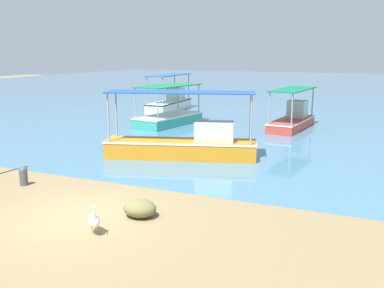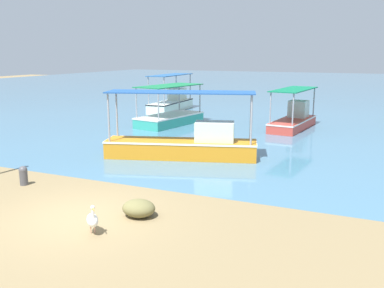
{
  "view_description": "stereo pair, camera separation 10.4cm",
  "coord_description": "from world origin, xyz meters",
  "px_view_note": "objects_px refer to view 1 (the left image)",
  "views": [
    {
      "loc": [
        7.31,
        -8.99,
        4.45
      ],
      "look_at": [
        0.86,
        5.83,
        0.99
      ],
      "focal_mm": 40.0,
      "sensor_mm": 36.0,
      "label": 1
    },
    {
      "loc": [
        7.41,
        -8.95,
        4.45
      ],
      "look_at": [
        0.86,
        5.83,
        0.99
      ],
      "focal_mm": 40.0,
      "sensor_mm": 36.0,
      "label": 2
    }
  ],
  "objects_px": {
    "fishing_boat_far_left": "(170,102)",
    "pelican": "(94,220)",
    "fishing_boat_near_right": "(185,143)",
    "mooring_bollard": "(23,175)",
    "fishing_boat_outer": "(293,119)",
    "fishing_boat_far_right": "(169,117)",
    "net_pile": "(140,208)"
  },
  "relations": [
    {
      "from": "fishing_boat_far_left",
      "to": "pelican",
      "type": "relative_size",
      "value": 6.93
    },
    {
      "from": "fishing_boat_far_left",
      "to": "fishing_boat_near_right",
      "type": "bearing_deg",
      "value": -61.26
    },
    {
      "from": "fishing_boat_near_right",
      "to": "mooring_bollard",
      "type": "height_order",
      "value": "fishing_boat_near_right"
    },
    {
      "from": "fishing_boat_outer",
      "to": "pelican",
      "type": "distance_m",
      "value": 17.56
    },
    {
      "from": "fishing_boat_near_right",
      "to": "fishing_boat_far_right",
      "type": "bearing_deg",
      "value": 121.26
    },
    {
      "from": "mooring_bollard",
      "to": "net_pile",
      "type": "xyz_separation_m",
      "value": [
        5.11,
        -0.9,
        -0.12
      ]
    },
    {
      "from": "fishing_boat_outer",
      "to": "pelican",
      "type": "bearing_deg",
      "value": -95.37
    },
    {
      "from": "fishing_boat_far_right",
      "to": "mooring_bollard",
      "type": "bearing_deg",
      "value": -85.34
    },
    {
      "from": "fishing_boat_near_right",
      "to": "pelican",
      "type": "relative_size",
      "value": 8.29
    },
    {
      "from": "mooring_bollard",
      "to": "fishing_boat_far_right",
      "type": "bearing_deg",
      "value": 94.66
    },
    {
      "from": "fishing_boat_near_right",
      "to": "mooring_bollard",
      "type": "xyz_separation_m",
      "value": [
        -3.44,
        -5.8,
        -0.29
      ]
    },
    {
      "from": "fishing_boat_outer",
      "to": "mooring_bollard",
      "type": "bearing_deg",
      "value": -112.61
    },
    {
      "from": "fishing_boat_outer",
      "to": "fishing_boat_near_right",
      "type": "bearing_deg",
      "value": -107.03
    },
    {
      "from": "fishing_boat_outer",
      "to": "net_pile",
      "type": "bearing_deg",
      "value": -94.23
    },
    {
      "from": "fishing_boat_far_right",
      "to": "mooring_bollard",
      "type": "xyz_separation_m",
      "value": [
        1.08,
        -13.25,
        -0.14
      ]
    },
    {
      "from": "fishing_boat_far_left",
      "to": "mooring_bollard",
      "type": "height_order",
      "value": "fishing_boat_far_left"
    },
    {
      "from": "fishing_boat_far_left",
      "to": "pelican",
      "type": "distance_m",
      "value": 23.42
    },
    {
      "from": "net_pile",
      "to": "pelican",
      "type": "bearing_deg",
      "value": -107.44
    },
    {
      "from": "fishing_boat_near_right",
      "to": "fishing_boat_far_right",
      "type": "relative_size",
      "value": 1.28
    },
    {
      "from": "fishing_boat_far_left",
      "to": "fishing_boat_far_right",
      "type": "xyz_separation_m",
      "value": [
        2.93,
        -6.14,
        -0.17
      ]
    },
    {
      "from": "fishing_boat_outer",
      "to": "fishing_boat_near_right",
      "type": "xyz_separation_m",
      "value": [
        -2.85,
        -9.31,
        0.07
      ]
    },
    {
      "from": "fishing_boat_far_left",
      "to": "net_pile",
      "type": "relative_size",
      "value": 5.88
    },
    {
      "from": "fishing_boat_outer",
      "to": "net_pile",
      "type": "distance_m",
      "value": 16.06
    },
    {
      "from": "fishing_boat_outer",
      "to": "fishing_boat_far_right",
      "type": "bearing_deg",
      "value": -165.83
    },
    {
      "from": "fishing_boat_far_right",
      "to": "pelican",
      "type": "bearing_deg",
      "value": -69.86
    },
    {
      "from": "pelican",
      "to": "fishing_boat_near_right",
      "type": "bearing_deg",
      "value": 98.41
    },
    {
      "from": "fishing_boat_far_left",
      "to": "pelican",
      "type": "xyz_separation_m",
      "value": [
        8.66,
        -21.76,
        -0.29
      ]
    },
    {
      "from": "fishing_boat_far_left",
      "to": "mooring_bollard",
      "type": "bearing_deg",
      "value": -78.31
    },
    {
      "from": "fishing_boat_outer",
      "to": "fishing_boat_far_left",
      "type": "bearing_deg",
      "value": 157.45
    },
    {
      "from": "fishing_boat_outer",
      "to": "mooring_bollard",
      "type": "distance_m",
      "value": 16.37
    },
    {
      "from": "mooring_bollard",
      "to": "net_pile",
      "type": "bearing_deg",
      "value": -10.03
    },
    {
      "from": "fishing_boat_far_left",
      "to": "fishing_boat_far_right",
      "type": "bearing_deg",
      "value": -64.48
    }
  ]
}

